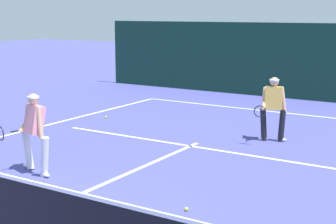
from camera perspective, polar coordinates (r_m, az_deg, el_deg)
court_line_baseline_far at (r=17.21m, az=11.20°, el=0.08°), size 9.33×0.10×0.01m
court_line_service at (r=12.55m, az=2.49°, el=-3.78°), size 7.61×0.10×0.01m
court_line_centre at (r=10.27m, az=-5.52°, el=-7.22°), size 0.10×6.40×0.01m
player_near at (r=10.63m, az=-14.58°, el=-1.90°), size 1.09×0.85×1.63m
player_far at (r=13.12m, az=11.55°, el=0.63°), size 0.71×0.89×1.62m
tennis_ball at (r=8.58m, az=2.05°, el=-10.70°), size 0.07×0.07×0.07m
tennis_ball_extra at (r=15.93m, az=-6.91°, el=-0.55°), size 0.07×0.07×0.07m
back_fence_windscreen at (r=19.67m, az=14.36°, el=5.43°), size 17.07×0.12×2.81m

